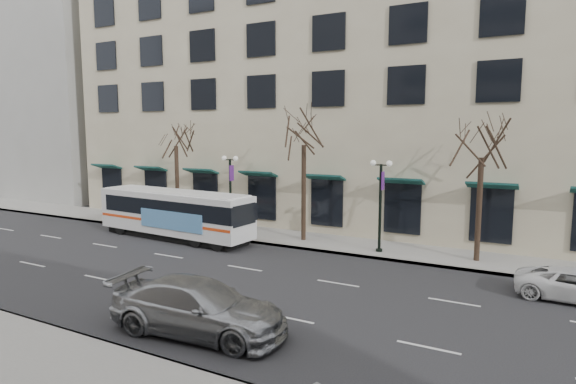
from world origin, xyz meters
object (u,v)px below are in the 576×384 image
Objects in this scene: lamp_post_left at (230,191)px; lamp_post_right at (380,202)px; silver_car at (198,307)px; city_bus at (175,213)px; tree_far_left at (176,132)px; tree_far_right at (482,138)px; tree_far_mid at (304,129)px.

lamp_post_left and lamp_post_right have the same top height.
silver_car is (-2.09, -13.06, -2.04)m from lamp_post_right.
lamp_post_left is at bearing 47.07° from city_bus.
lamp_post_left is (5.01, -0.60, -3.75)m from tree_far_left.
tree_far_left is at bearing 180.00° from tree_far_right.
city_bus is at bearing -169.15° from lamp_post_right.
tree_far_mid reaches higher than lamp_post_right.
tree_far_mid is 1.06× the size of tree_far_right.
lamp_post_left is (-14.99, -0.60, -3.48)m from tree_far_right.
lamp_post_right is at bearing -2.29° from tree_far_left.
tree_far_left is 1.34× the size of silver_car.
silver_car is (12.91, -13.66, -5.79)m from tree_far_left.
tree_far_right is (10.00, -0.00, -0.48)m from tree_far_mid.
city_bus is (2.44, -3.01, -5.04)m from tree_far_left.
lamp_post_right is (-4.99, -0.60, -3.48)m from tree_far_right.
lamp_post_right is (10.00, 0.00, 0.00)m from lamp_post_left.
silver_car is at bearing -41.54° from city_bus.
city_bus is 14.96m from silver_car.
tree_far_right is at bearing -33.37° from silver_car.
lamp_post_left reaches higher than silver_car.
tree_far_mid reaches higher than tree_far_left.
tree_far_left is 10.00m from tree_far_mid.
lamp_post_right is (15.01, -0.60, -3.75)m from tree_far_left.
silver_car is (7.91, -13.06, -2.04)m from lamp_post_left.
tree_far_mid is 1.37× the size of silver_car.
tree_far_mid reaches higher than lamp_post_left.
tree_far_mid is at bearing 0.00° from tree_far_left.
tree_far_left reaches higher than city_bus.
tree_far_mid reaches higher than tree_far_right.
lamp_post_right is at bearing -6.83° from tree_far_mid.
tree_far_left is 15.48m from lamp_post_right.
tree_far_left reaches higher than lamp_post_left.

